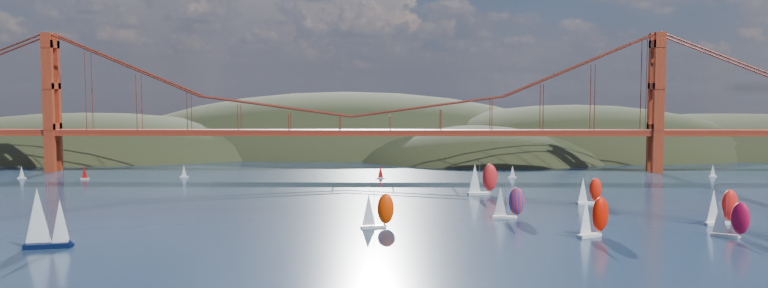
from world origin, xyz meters
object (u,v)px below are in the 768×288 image
racer_2 (730,218)px  racer_3 (589,190)px  racer_0 (377,210)px  sloop_navy (44,219)px  racer_rwb (508,202)px  racer_5 (482,178)px  racer_1 (593,216)px  racer_4 (721,206)px

racer_2 → racer_3: racer_2 is taller
racer_0 → sloop_navy: bearing=-177.5°
racer_0 → racer_3: 70.80m
racer_rwb → racer_3: bearing=45.1°
sloop_navy → racer_3: bearing=11.0°
racer_3 → racer_5: 34.04m
racer_0 → racer_1: (48.70, -9.77, 0.34)m
racer_0 → racer_4: size_ratio=0.95×
racer_3 → racer_rwb: bearing=-151.3°
sloop_navy → racer_0: 72.51m
racer_0 → racer_3: size_ratio=1.08×
racer_4 → racer_5: (-52.24, 50.82, 0.54)m
racer_0 → racer_3: (60.09, 37.43, -0.33)m
sloop_navy → racer_5: bearing=24.1°
racer_4 → racer_rwb: 51.27m
sloop_navy → racer_4: size_ratio=1.44×
sloop_navy → racer_5: sloop_navy is taller
racer_1 → racer_rwb: 27.81m
racer_5 → racer_rwb: size_ratio=1.20×
racer_1 → racer_rwb: (-15.46, 23.11, -0.41)m
sloop_navy → racer_3: sloop_navy is taller
racer_3 → racer_4: size_ratio=0.88×
sloop_navy → racer_1: (117.30, 13.64, -1.50)m
racer_0 → racer_3: racer_0 is taller
racer_0 → racer_rwb: 35.82m
racer_0 → racer_rwb: size_ratio=1.02×
racer_1 → racer_4: 38.24m
racer_5 → racer_rwb: 42.76m
racer_4 → racer_5: racer_5 is taller
sloop_navy → racer_rwb: size_ratio=1.54×
racer_2 → racer_4: bearing=103.9°
racer_1 → racer_5: racer_5 is taller
racer_5 → racer_0: bearing=-131.5°
sloop_navy → racer_2: bearing=-9.2°
racer_5 → racer_rwb: (1.61, -42.72, -0.85)m
racer_0 → racer_1: racer_1 is taller
racer_rwb → racer_1: bearing=-53.0°
racer_0 → racer_4: 84.03m
sloop_navy → racer_2: size_ratio=1.54×
racer_4 → racer_5: 72.88m
racer_4 → racer_rwb: bearing=159.8°
racer_4 → racer_rwb: size_ratio=1.07×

